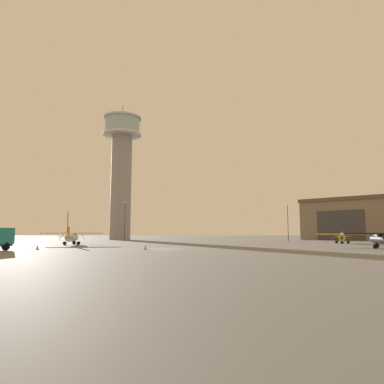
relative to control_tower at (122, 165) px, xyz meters
The scene contains 11 objects.
ground_plane 63.65m from the control_tower, 75.00° to the right, with size 400.00×400.00×0.00m, color #60605E.
control_tower is the anchor object (origin of this frame).
hangar 71.67m from the control_tower, ahead, with size 33.15×33.15×11.94m.
airplane_yellow 65.29m from the control_tower, 36.96° to the right, with size 9.01×7.21×2.79m.
airplane_black 76.41m from the control_tower, 52.53° to the right, with size 10.43×8.15×3.07m.
airplane_white 47.42m from the control_tower, 91.71° to the right, with size 10.55×8.26×3.10m.
light_post_west 24.72m from the control_tower, 132.42° to the right, with size 0.44×0.44×7.78m.
light_post_east 22.92m from the control_tower, 76.35° to the right, with size 0.44×0.44×10.08m.
light_post_north 51.18m from the control_tower, 20.38° to the right, with size 0.44×0.44×9.49m.
traffic_cone_near_left 62.09m from the control_tower, 90.93° to the right, with size 0.36×0.36×0.60m.
traffic_cone_near_right 64.49m from the control_tower, 77.58° to the right, with size 0.36×0.36×0.69m.
Camera 1 is at (1.67, -45.86, 2.17)m, focal length 32.07 mm.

